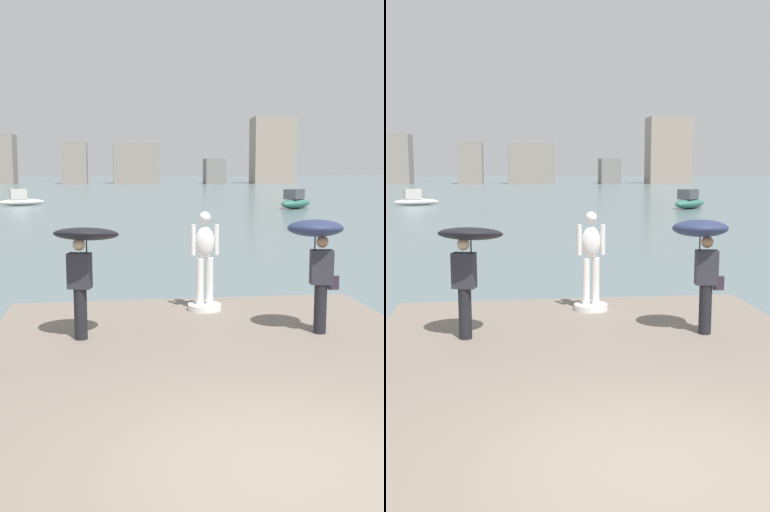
% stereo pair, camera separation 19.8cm
% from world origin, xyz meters
% --- Properties ---
extents(ground_plane, '(400.00, 400.00, 0.00)m').
position_xyz_m(ground_plane, '(0.00, 40.00, 0.00)').
color(ground_plane, slate).
extents(pier, '(7.45, 10.70, 0.40)m').
position_xyz_m(pier, '(0.00, 2.35, 0.20)').
color(pier, slate).
rests_on(pier, ground).
extents(statue_white_figure, '(0.69, 0.69, 2.02)m').
position_xyz_m(statue_white_figure, '(0.29, 6.58, 1.26)').
color(statue_white_figure, white).
rests_on(statue_white_figure, pier).
extents(onlooker_left, '(1.32, 1.33, 1.97)m').
position_xyz_m(onlooker_left, '(-2.04, 4.76, 1.94)').
color(onlooker_left, black).
rests_on(onlooker_left, pier).
extents(onlooker_right, '(1.08, 1.10, 2.03)m').
position_xyz_m(onlooker_right, '(1.95, 4.60, 1.99)').
color(onlooker_right, black).
rests_on(onlooker_right, pier).
extents(boat_mid, '(4.11, 2.32, 1.43)m').
position_xyz_m(boat_mid, '(-9.30, 49.47, 0.49)').
color(boat_mid, silver).
rests_on(boat_mid, ground).
extents(boat_far, '(4.02, 4.06, 1.58)m').
position_xyz_m(boat_far, '(13.53, 42.34, 0.58)').
color(boat_far, '#336B5B').
rests_on(boat_far, ground).
extents(distant_skyline, '(75.07, 9.77, 13.83)m').
position_xyz_m(distant_skyline, '(5.63, 122.41, 5.15)').
color(distant_skyline, gray).
rests_on(distant_skyline, ground).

